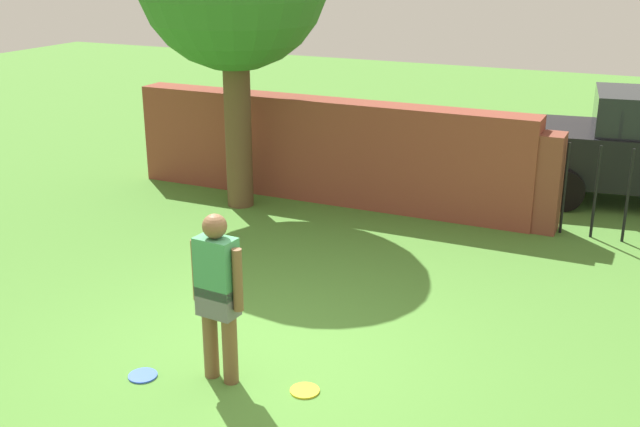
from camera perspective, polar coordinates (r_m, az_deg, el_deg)
ground_plane at (r=7.73m, az=-4.21°, el=-10.39°), size 40.00×40.00×0.00m
brick_wall at (r=12.06m, az=0.41°, el=4.69°), size 6.51×0.50×1.60m
person at (r=6.98m, az=-7.57°, el=-5.67°), size 0.54×0.25×1.62m
frisbee_blue at (r=7.55m, az=-12.95°, el=-11.59°), size 0.27×0.27×0.02m
frisbee_yellow at (r=7.15m, az=-1.14°, el=-12.94°), size 0.27×0.27×0.02m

